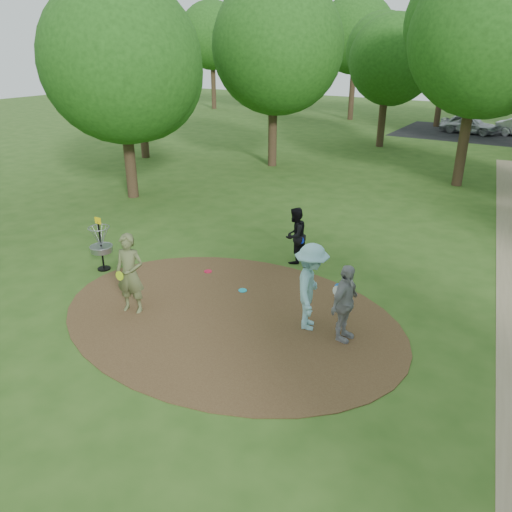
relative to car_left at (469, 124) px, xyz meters
The scene contains 12 objects.
ground 29.90m from the car_left, 89.37° to the right, with size 100.00×100.00×0.00m, color #2D5119.
dirt_clearing 29.90m from the car_left, 89.37° to the right, with size 8.40×8.40×0.02m, color #47301C.
parking_lot 2.42m from the car_left, ahead, with size 14.00×8.00×0.01m, color black.
player_observer_with_disc 30.92m from the car_left, 93.24° to the right, with size 0.81×0.64×1.94m.
player_throwing_with_disc 29.40m from the car_left, 85.85° to the right, with size 1.37×1.47×2.00m.
player_walking_with_disc 26.29m from the car_left, 89.69° to the right, with size 0.68×0.84×1.64m.
player_waiting_with_disc 29.54m from the car_left, 84.25° to the right, with size 0.56×1.05×1.74m.
disc_ground_cyan 28.66m from the car_left, 90.19° to the right, with size 0.22×0.22×0.02m, color #18ACC5.
disc_ground_red 28.25m from the car_left, 93.15° to the right, with size 0.22×0.22×0.02m, color red.
car_left is the anchor object (origin of this frame).
disc_golf_basket 29.88m from the car_left, 98.02° to the right, with size 0.63×0.63×1.54m.
tree_ring 20.63m from the car_left, 85.62° to the right, with size 36.61×45.80×9.61m.
Camera 1 is at (5.92, -8.28, 5.89)m, focal length 35.00 mm.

